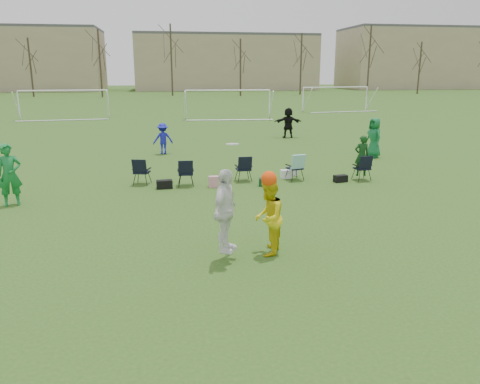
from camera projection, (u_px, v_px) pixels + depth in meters
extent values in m
plane|color=#2A5019|center=(244.00, 272.00, 9.72)|extent=(260.00, 260.00, 0.00)
imported|color=#157934|center=(10.00, 175.00, 14.28)|extent=(0.81, 0.65, 1.93)
imported|color=#1719B3|center=(163.00, 139.00, 23.28)|extent=(1.08, 0.75, 1.53)
imported|color=#126534|center=(374.00, 138.00, 22.31)|extent=(0.82, 1.05, 1.89)
imported|color=black|center=(288.00, 123.00, 28.95)|extent=(1.76, 0.71, 1.85)
imported|color=white|center=(225.00, 211.00, 10.00)|extent=(0.90, 1.16, 1.83)
imported|color=yellow|center=(268.00, 218.00, 10.46)|extent=(0.92, 1.02, 1.73)
sphere|color=#FF430D|center=(269.00, 179.00, 10.23)|extent=(0.35, 0.35, 0.35)
cylinder|color=white|center=(232.00, 144.00, 9.60)|extent=(0.27, 0.27, 0.04)
imported|color=#103B14|center=(362.00, 156.00, 17.74)|extent=(0.59, 0.42, 1.54)
cube|color=black|center=(164.00, 184.00, 16.55)|extent=(0.57, 0.35, 0.30)
cube|color=pink|center=(214.00, 182.00, 16.72)|extent=(0.35, 0.22, 0.40)
cube|color=#0E361C|center=(265.00, 182.00, 16.93)|extent=(0.49, 0.35, 0.28)
cube|color=white|center=(286.00, 174.00, 18.14)|extent=(0.45, 0.34, 0.32)
cylinder|color=white|center=(295.00, 172.00, 18.56)|extent=(0.26, 0.26, 0.30)
cube|color=black|center=(340.00, 179.00, 17.52)|extent=(0.54, 0.36, 0.26)
cube|color=black|center=(142.00, 171.00, 17.10)|extent=(0.74, 0.74, 0.96)
cube|color=black|center=(186.00, 173.00, 16.88)|extent=(0.61, 0.61, 0.96)
cube|color=black|center=(244.00, 168.00, 17.62)|extent=(0.64, 0.64, 0.96)
cube|color=black|center=(295.00, 167.00, 17.80)|extent=(0.73, 0.73, 0.96)
cube|color=black|center=(362.00, 168.00, 17.75)|extent=(0.67, 0.67, 0.96)
cylinder|color=white|center=(19.00, 105.00, 39.51)|extent=(0.12, 0.12, 2.40)
cylinder|color=white|center=(108.00, 104.00, 41.23)|extent=(0.12, 0.12, 2.40)
cylinder|color=white|center=(63.00, 90.00, 40.07)|extent=(7.28, 0.76, 0.12)
cylinder|color=white|center=(186.00, 105.00, 40.29)|extent=(0.12, 0.12, 2.40)
cylinder|color=white|center=(269.00, 104.00, 40.92)|extent=(0.12, 0.12, 2.40)
cylinder|color=white|center=(228.00, 90.00, 40.31)|extent=(7.29, 0.63, 0.12)
cylinder|color=white|center=(303.00, 100.00, 47.14)|extent=(0.12, 0.12, 2.40)
cylinder|color=white|center=(366.00, 99.00, 49.22)|extent=(0.12, 0.12, 2.40)
cylinder|color=white|center=(336.00, 87.00, 47.88)|extent=(7.25, 1.13, 0.12)
cylinder|color=#382B21|center=(31.00, 68.00, 73.53)|extent=(0.28, 0.28, 9.00)
cylinder|color=#382B21|center=(100.00, 64.00, 72.20)|extent=(0.28, 0.28, 10.20)
cylinder|color=#382B21|center=(171.00, 60.00, 76.61)|extent=(0.28, 0.28, 11.40)
cylinder|color=#382B21|center=(240.00, 68.00, 75.73)|extent=(0.28, 0.28, 9.00)
cylinder|color=#382B21|center=(301.00, 64.00, 80.13)|extent=(0.28, 0.28, 10.20)
cylinder|color=#382B21|center=(369.00, 60.00, 78.80)|extent=(0.28, 0.28, 11.40)
cylinder|color=#382B21|center=(420.00, 68.00, 83.66)|extent=(0.28, 0.28, 9.00)
cube|color=tan|center=(225.00, 64.00, 101.91)|extent=(38.00, 16.00, 11.00)
cube|color=tan|center=(409.00, 60.00, 108.25)|extent=(30.00, 16.00, 13.00)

